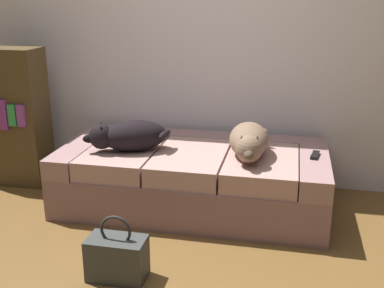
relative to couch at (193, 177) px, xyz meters
name	(u,v)px	position (x,y,z in m)	size (l,w,h in m)	color
back_wall	(209,6)	(0.00, 0.58, 1.18)	(6.40, 0.10, 2.80)	silver
couch	(193,177)	(0.00, 0.00, 0.00)	(1.89, 0.95, 0.44)	#886364
dog_dark	(128,136)	(-0.44, -0.13, 0.33)	(0.60, 0.43, 0.21)	black
dog_tan	(249,141)	(0.40, -0.08, 0.33)	(0.31, 0.64, 0.22)	#7C614B
tv_remote	(315,155)	(0.85, 0.00, 0.23)	(0.04, 0.15, 0.02)	black
handbag	(117,257)	(-0.21, -1.01, -0.09)	(0.32, 0.18, 0.38)	#393C3B
bookshelf	(11,117)	(-1.53, 0.15, 0.33)	(0.56, 0.30, 1.10)	#4D3C20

